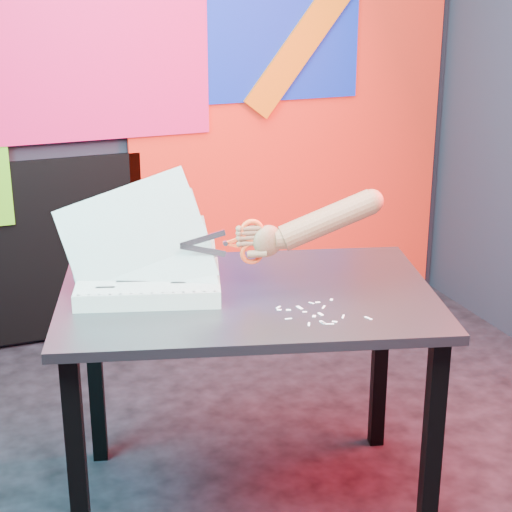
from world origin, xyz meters
name	(u,v)px	position (x,y,z in m)	size (l,w,h in m)	color
room	(284,90)	(0.00, 0.00, 1.35)	(3.01, 3.01, 2.71)	#24232D
backdrop	(173,132)	(0.06, 1.46, 0.96)	(2.88, 0.05, 2.08)	red
work_table	(248,321)	(-0.12, -0.02, 0.65)	(1.29, 1.02, 0.75)	black
printout_stack	(148,281)	(-0.40, 0.09, 0.78)	(0.50, 0.42, 0.39)	beige
scissors	(246,242)	(-0.12, 0.00, 0.90)	(0.25, 0.06, 0.14)	#B1B1B1
hand_forearm	(317,223)	(0.10, -0.04, 0.95)	(0.44, 0.13, 0.20)	#8D5945
paper_clippings	(316,314)	(0.00, -0.25, 0.75)	(0.23, 0.18, 0.00)	white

